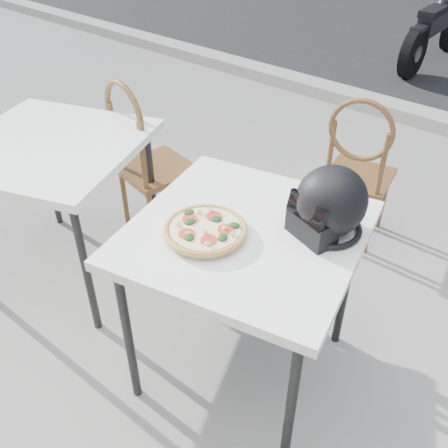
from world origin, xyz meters
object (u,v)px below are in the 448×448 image
Objects in this scene: cafe_table_side at (51,156)px; pizza at (205,229)px; motorcycle at (437,28)px; cafe_table_main at (246,244)px; cafe_chair_main at (359,164)px; cafe_chair_side at (144,154)px; plate at (205,234)px; helmet at (329,205)px.

pizza is at bearing -3.12° from cafe_table_side.
pizza is 1.10m from cafe_table_side.
cafe_table_main is at bearing -79.21° from motorcycle.
cafe_chair_main is 1.25m from cafe_chair_side.
plate is at bearing -126.53° from cafe_table_main.
motorcycle is at bearing 101.07° from cafe_table_main.
plate is 5.05m from motorcycle.
plate reaches higher than cafe_table_side.
helmet is at bearing 43.01° from pizza.
cafe_table_main is 3.02× the size of helmet.
pizza is 0.37× the size of cafe_table_side.
motorcycle is (0.15, 4.37, -0.19)m from cafe_chair_side.
helmet is 0.35× the size of cafe_chair_main.
cafe_chair_side reaches higher than cafe_table_side.
cafe_chair_side is at bearing -92.19° from motorcycle.
cafe_table_main is at bearing 53.47° from plate.
motorcycle is at bearing 87.10° from cafe_table_side.
motorcycle is at bearing 122.25° from helmet.
cafe_table_main is 0.92× the size of cafe_table_side.
pizza is at bearing -126.59° from cafe_table_main.
cafe_table_main is 1.23m from cafe_chair_main.
plate is 1.37m from cafe_chair_main.
cafe_table_side reaches higher than cafe_table_main.
cafe_table_side is 0.56m from cafe_chair_side.
helmet is at bearing -179.81° from cafe_chair_side.
cafe_table_main is at bearing 84.46° from cafe_chair_main.
cafe_chair_side reaches higher than cafe_table_main.
cafe_table_main is 0.99× the size of cafe_chair_side.
plate is at bearing -119.04° from helmet.
helmet reaches higher than cafe_chair_main.
cafe_table_main is 2.52× the size of pizza.
helmet is (0.34, 0.31, 0.11)m from plate.
cafe_chair_main is at bearing -77.05° from motorcycle.
helmet is 0.30× the size of cafe_table_side.
pizza is at bearing 79.96° from cafe_chair_main.
helmet is 1.41m from cafe_chair_side.
helmet reaches higher than cafe_chair_side.
cafe_table_main is 0.36m from helmet.
pizza is 5.05m from motorcycle.
cafe_table_main is 1.19m from cafe_table_side.
motorcycle is (-0.85, 3.62, -0.15)m from cafe_chair_main.
cafe_chair_side is (0.10, 0.52, -0.18)m from cafe_table_side.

